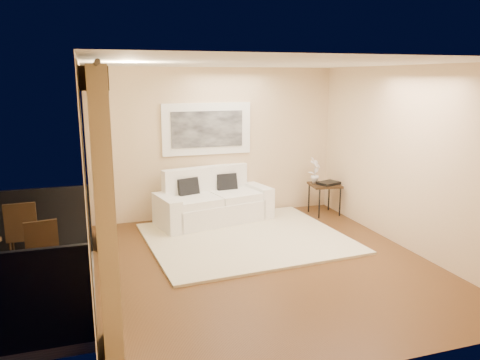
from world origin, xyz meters
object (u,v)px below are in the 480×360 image
sofa (212,203)px  balcony_chair_far (22,230)px  side_table (325,187)px  balcony_chair_near (43,253)px  orchid (315,170)px

sofa → balcony_chair_far: sofa is taller
side_table → balcony_chair_far: 5.16m
balcony_chair_far → balcony_chair_near: size_ratio=1.06×
side_table → orchid: size_ratio=1.22×
sofa → orchid: size_ratio=4.33×
side_table → balcony_chair_far: (-5.06, -1.01, 0.01)m
side_table → balcony_chair_far: balcony_chair_far is taller
orchid → balcony_chair_far: (-4.90, -1.12, -0.30)m
balcony_chair_near → balcony_chair_far: bearing=101.0°
balcony_chair_near → orchid: bearing=14.6°
balcony_chair_far → balcony_chair_near: 0.95m
orchid → balcony_chair_far: orchid is taller
sofa → balcony_chair_near: 3.34m
side_table → balcony_chair_far: size_ratio=0.65×
orchid → side_table: bearing=-36.4°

